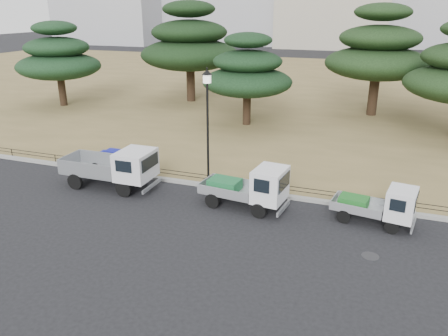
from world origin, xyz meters
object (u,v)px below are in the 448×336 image
at_px(truck_large, 114,166).
at_px(truck_kei_rear, 380,205).
at_px(tarp_pile, 111,160).
at_px(street_lamp, 207,108).
at_px(truck_kei_front, 250,187).

xyz_separation_m(truck_large, truck_kei_rear, (11.77, 0.35, -0.27)).
bearing_deg(tarp_pile, street_lamp, -0.71).
bearing_deg(tarp_pile, truck_kei_rear, -6.65).
distance_m(truck_large, truck_kei_rear, 11.78).
height_order(truck_kei_rear, street_lamp, street_lamp).
bearing_deg(tarp_pile, truck_kei_front, -13.00).
relative_size(truck_large, tarp_pile, 2.84).
xyz_separation_m(truck_kei_front, tarp_pile, (-8.10, 1.87, -0.38)).
distance_m(truck_large, street_lamp, 5.14).
bearing_deg(truck_kei_front, truck_large, -173.49).
height_order(truck_kei_rear, tarp_pile, truck_kei_rear).
bearing_deg(truck_kei_rear, truck_large, -169.36).
relative_size(truck_large, street_lamp, 0.84).
relative_size(truck_kei_rear, street_lamp, 0.61).
relative_size(truck_kei_front, truck_kei_rear, 1.16).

